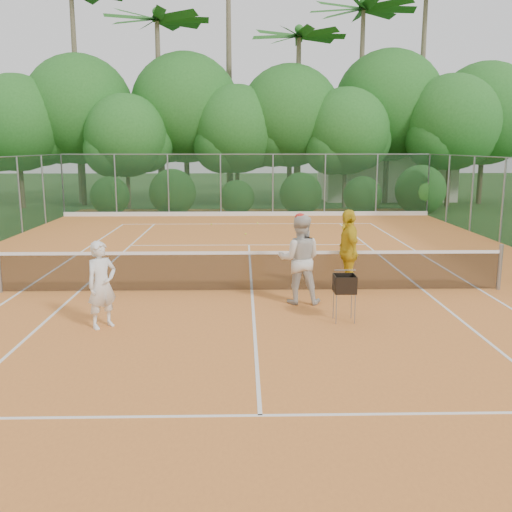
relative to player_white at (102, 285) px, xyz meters
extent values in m
plane|color=#1F4117|center=(2.87, 2.69, -0.85)|extent=(120.00, 120.00, 0.00)
cube|color=orange|center=(2.87, 2.69, -0.84)|extent=(18.00, 36.00, 0.02)
cube|color=beige|center=(11.87, 26.69, 0.65)|extent=(8.00, 5.00, 3.00)
cylinder|color=gray|center=(8.81, 2.69, -0.28)|extent=(0.10, 0.10, 1.10)
cube|color=black|center=(2.87, 2.69, -0.37)|extent=(11.87, 0.03, 0.86)
cube|color=white|center=(2.87, 2.69, 0.09)|extent=(11.87, 0.04, 0.07)
imported|color=silver|center=(0.00, 0.00, 0.00)|extent=(0.71, 0.71, 1.66)
imported|color=beige|center=(3.89, 1.63, 0.14)|extent=(1.02, 0.83, 1.95)
ellipsoid|color=red|center=(3.89, 1.63, 1.08)|extent=(0.22, 0.22, 0.14)
imported|color=gold|center=(5.12, 2.58, 0.15)|extent=(0.58, 1.19, 1.96)
cylinder|color=gray|center=(4.46, 0.09, -0.54)|extent=(0.02, 0.02, 0.59)
cylinder|color=gray|center=(4.82, 0.46, -0.54)|extent=(0.02, 0.02, 0.59)
cube|color=black|center=(4.64, 0.27, -0.07)|extent=(0.41, 0.41, 0.34)
sphere|color=#D3E334|center=(3.32, 14.59, -0.80)|extent=(0.07, 0.07, 0.07)
sphere|color=gold|center=(1.29, 14.27, -0.80)|extent=(0.07, 0.07, 0.07)
sphere|color=#D0E535|center=(2.77, 11.48, -0.80)|extent=(0.07, 0.07, 0.07)
cube|color=white|center=(2.87, 14.58, -0.83)|extent=(11.03, 0.06, 0.01)
cube|color=white|center=(-2.61, 2.69, -0.83)|extent=(0.06, 23.77, 0.01)
cube|color=white|center=(8.36, 2.69, -0.83)|extent=(0.06, 23.77, 0.01)
cube|color=white|center=(-1.24, 2.69, -0.83)|extent=(0.06, 23.77, 0.01)
cube|color=white|center=(6.98, 2.69, -0.83)|extent=(0.06, 23.77, 0.01)
cube|color=white|center=(2.87, 9.09, -0.83)|extent=(8.23, 0.06, 0.01)
cube|color=white|center=(2.87, -3.71, -0.83)|extent=(8.23, 0.06, 0.01)
cube|color=white|center=(2.87, 2.69, -0.83)|extent=(0.06, 12.80, 0.01)
cube|color=#19381E|center=(2.87, 17.69, 0.67)|extent=(18.00, 0.02, 3.00)
cylinder|color=gray|center=(-6.13, 17.69, 0.67)|extent=(0.07, 0.07, 3.00)
cylinder|color=gray|center=(11.87, 17.69, 0.67)|extent=(0.07, 0.07, 3.00)
cylinder|color=gray|center=(-6.13, 17.69, 0.67)|extent=(0.07, 0.07, 3.00)
cylinder|color=gray|center=(11.87, 17.69, 0.67)|extent=(0.07, 0.07, 3.00)
cylinder|color=brown|center=(-9.63, 21.69, 1.02)|extent=(0.26, 0.26, 3.75)
sphere|color=#235A1E|center=(-9.63, 21.69, 3.80)|extent=(5.25, 5.25, 5.25)
cylinder|color=brown|center=(-6.63, 23.19, 1.35)|extent=(0.30, 0.30, 4.40)
sphere|color=#235A1E|center=(-6.63, 23.19, 4.60)|extent=(6.16, 6.16, 6.16)
cylinder|color=brown|center=(-3.63, 21.19, 0.75)|extent=(0.22, 0.22, 3.20)
sphere|color=#235A1E|center=(-3.63, 21.19, 3.12)|extent=(4.48, 4.48, 4.48)
cylinder|color=brown|center=(-0.63, 23.69, 1.40)|extent=(0.31, 0.31, 4.50)
sphere|color=#235A1E|center=(-0.63, 23.69, 4.73)|extent=(6.30, 6.30, 6.30)
cylinder|color=brown|center=(2.37, 22.19, 0.90)|extent=(0.24, 0.24, 3.50)
sphere|color=#235A1E|center=(2.37, 22.19, 3.49)|extent=(4.90, 4.90, 4.90)
cylinder|color=brown|center=(5.37, 22.69, 1.20)|extent=(0.28, 0.28, 4.10)
sphere|color=#235A1E|center=(5.37, 22.69, 4.23)|extent=(5.74, 5.74, 5.74)
cylinder|color=brown|center=(8.37, 21.49, 0.85)|extent=(0.23, 0.23, 3.40)
sphere|color=#235A1E|center=(8.37, 21.49, 3.36)|extent=(4.76, 4.76, 4.76)
cylinder|color=brown|center=(11.37, 24.19, 1.47)|extent=(0.32, 0.32, 4.65)
sphere|color=#235A1E|center=(11.37, 24.19, 4.91)|extent=(6.51, 6.51, 6.51)
cylinder|color=brown|center=(14.37, 21.89, 1.05)|extent=(0.26, 0.26, 3.80)
sphere|color=#235A1E|center=(14.37, 21.89, 3.86)|extent=(5.32, 5.32, 5.32)
cylinder|color=brown|center=(16.87, 23.49, 1.27)|extent=(0.29, 0.29, 4.25)
sphere|color=#235A1E|center=(16.87, 23.49, 4.42)|extent=(5.95, 5.95, 5.95)
cone|color=brown|center=(-7.13, 24.69, 5.65)|extent=(0.44, 0.44, 13.00)
cone|color=brown|center=(-2.13, 23.69, 4.65)|extent=(0.44, 0.44, 11.00)
sphere|color=#235A1E|center=(-2.13, 23.69, 9.98)|extent=(0.50, 0.50, 0.50)
cone|color=brown|center=(1.87, 25.69, 6.65)|extent=(0.44, 0.44, 15.00)
cone|color=brown|center=(5.87, 23.19, 4.15)|extent=(0.44, 0.44, 10.00)
sphere|color=#235A1E|center=(5.87, 23.19, 9.00)|extent=(0.50, 0.50, 0.50)
cone|color=brown|center=(9.87, 25.19, 5.15)|extent=(0.44, 0.44, 12.00)
sphere|color=#235A1E|center=(9.87, 25.19, 10.97)|extent=(0.50, 0.50, 0.50)
cone|color=brown|center=(13.87, 26.19, 6.15)|extent=(0.44, 0.44, 14.00)
camera|label=1|loc=(2.66, -10.48, 2.57)|focal=40.00mm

